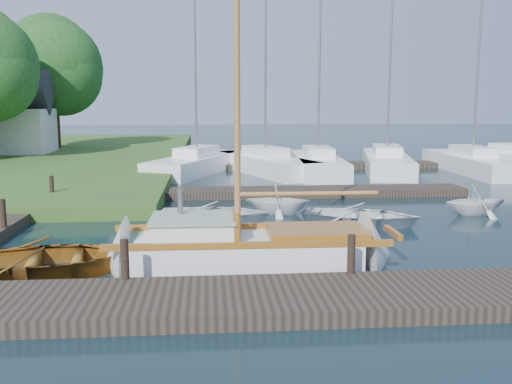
{
  "coord_description": "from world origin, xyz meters",
  "views": [
    {
      "loc": [
        -1.37,
        -15.94,
        3.73
      ],
      "look_at": [
        0.0,
        0.0,
        1.2
      ],
      "focal_mm": 40.0,
      "sensor_mm": 36.0,
      "label": 1
    }
  ],
  "objects": [
    {
      "name": "mooring_post_4",
      "position": [
        -7.0,
        0.0,
        0.7
      ],
      "size": [
        0.16,
        0.16,
        0.8
      ],
      "primitive_type": "cylinder",
      "color": "black",
      "rests_on": "left_dock"
    },
    {
      "name": "marina_boat_1",
      "position": [
        1.68,
        13.95,
        0.57
      ],
      "size": [
        5.1,
        8.57,
        10.65
      ],
      "rotation": [
        0.0,
        0.0,
        1.95
      ],
      "color": "white",
      "rests_on": "ground"
    },
    {
      "name": "sailboat",
      "position": [
        -0.34,
        -3.33,
        0.34
      ],
      "size": [
        7.18,
        2.09,
        9.83
      ],
      "rotation": [
        0.0,
        0.0,
        -0.01
      ],
      "color": "white",
      "rests_on": "ground"
    },
    {
      "name": "far_dock",
      "position": [
        2.0,
        6.5,
        0.15
      ],
      "size": [
        14.0,
        1.6,
        0.3
      ],
      "primitive_type": "cube",
      "color": "black",
      "rests_on": "ground"
    },
    {
      "name": "tender_d",
      "position": [
        7.55,
        2.09,
        0.57
      ],
      "size": [
        2.36,
        2.1,
        1.13
      ],
      "primitive_type": "imported",
      "rotation": [
        0.0,
        0.0,
        1.69
      ],
      "color": "white",
      "rests_on": "ground"
    },
    {
      "name": "marina_boat_2",
      "position": [
        4.43,
        13.51,
        0.57
      ],
      "size": [
        2.82,
        8.86,
        11.88
      ],
      "rotation": [
        0.0,
        0.0,
        1.5
      ],
      "color": "white",
      "rests_on": "ground"
    },
    {
      "name": "mooring_post_5",
      "position": [
        -7.0,
        5.0,
        0.7
      ],
      "size": [
        0.16,
        0.16,
        0.8
      ],
      "primitive_type": "cylinder",
      "color": "black",
      "rests_on": "left_dock"
    },
    {
      "name": "dinghy",
      "position": [
        -4.94,
        -3.5,
        0.43
      ],
      "size": [
        4.51,
        3.48,
        0.86
      ],
      "primitive_type": "imported",
      "rotation": [
        0.0,
        0.0,
        1.7
      ],
      "color": "brown",
      "rests_on": "ground"
    },
    {
      "name": "ground",
      "position": [
        0.0,
        0.0,
        0.0
      ],
      "size": [
        160.0,
        160.0,
        0.0
      ],
      "primitive_type": "plane",
      "color": "black",
      "rests_on": "ground"
    },
    {
      "name": "pontoon",
      "position": [
        10.0,
        16.0,
        0.15
      ],
      "size": [
        30.0,
        1.6,
        0.3
      ],
      "primitive_type": "cube",
      "color": "black",
      "rests_on": "ground"
    },
    {
      "name": "marina_boat_3",
      "position": [
        8.33,
        14.13,
        0.58
      ],
      "size": [
        4.24,
        9.42,
        13.12
      ],
      "rotation": [
        0.0,
        0.0,
        1.34
      ],
      "color": "white",
      "rests_on": "ground"
    },
    {
      "name": "marina_boat_4",
      "position": [
        12.78,
        13.34,
        0.56
      ],
      "size": [
        2.29,
        8.83,
        10.42
      ],
      "rotation": [
        0.0,
        0.0,
        1.56
      ],
      "color": "white",
      "rests_on": "ground"
    },
    {
      "name": "tender_b",
      "position": [
        1.0,
        2.77,
        0.58
      ],
      "size": [
        2.56,
        2.33,
        1.15
      ],
      "primitive_type": "imported",
      "rotation": [
        0.0,
        0.0,
        1.34
      ],
      "color": "white",
      "rests_on": "ground"
    },
    {
      "name": "tender_a",
      "position": [
        -1.15,
        1.62,
        0.36
      ],
      "size": [
        3.78,
        2.95,
        0.72
      ],
      "primitive_type": "imported",
      "rotation": [
        0.0,
        0.0,
        1.42
      ],
      "color": "white",
      "rests_on": "ground"
    },
    {
      "name": "mooring_post_1",
      "position": [
        -3.0,
        -5.0,
        0.7
      ],
      "size": [
        0.16,
        0.16,
        0.8
      ],
      "primitive_type": "cylinder",
      "color": "black",
      "rests_on": "near_dock"
    },
    {
      "name": "tree_7",
      "position": [
        -12.0,
        26.05,
        6.2
      ],
      "size": [
        6.83,
        6.83,
        9.38
      ],
      "color": "#332114",
      "rests_on": "shore"
    },
    {
      "name": "house_c",
      "position": [
        -14.0,
        22.0,
        2.58
      ],
      "size": [
        5.25,
        4.0,
        5.28
      ],
      "color": "beige",
      "rests_on": "shore"
    },
    {
      "name": "mooring_post_2",
      "position": [
        1.5,
        -5.0,
        0.7
      ],
      "size": [
        0.16,
        0.16,
        0.8
      ],
      "primitive_type": "cylinder",
      "color": "black",
      "rests_on": "near_dock"
    },
    {
      "name": "marina_boat_0",
      "position": [
        -1.93,
        14.3,
        0.57
      ],
      "size": [
        5.37,
        8.75,
        11.33
      ],
      "rotation": [
        0.0,
        0.0,
        1.17
      ],
      "color": "white",
      "rests_on": "ground"
    },
    {
      "name": "tender_c",
      "position": [
        3.3,
        0.84,
        0.37
      ],
      "size": [
        4.22,
        3.65,
        0.73
      ],
      "primitive_type": "imported",
      "rotation": [
        0.0,
        0.0,
        1.2
      ],
      "color": "white",
      "rests_on": "ground"
    },
    {
      "name": "near_dock",
      "position": [
        0.0,
        -6.0,
        0.15
      ],
      "size": [
        18.0,
        2.2,
        0.3
      ],
      "primitive_type": "cube",
      "color": "black",
      "rests_on": "ground"
    }
  ]
}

